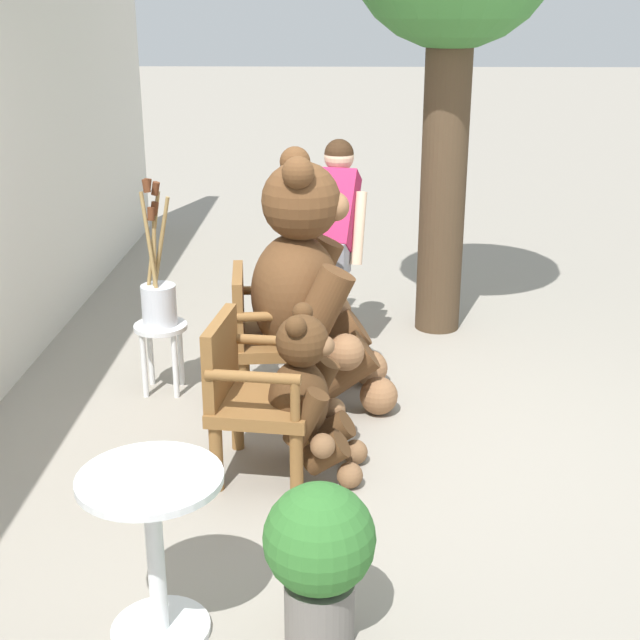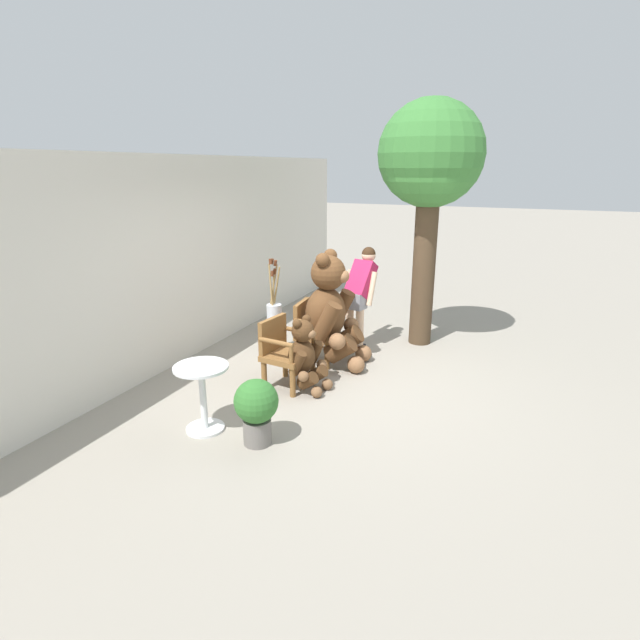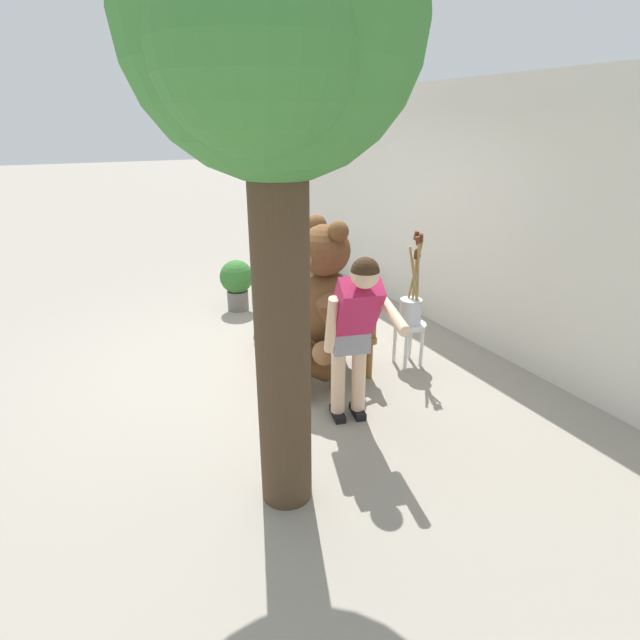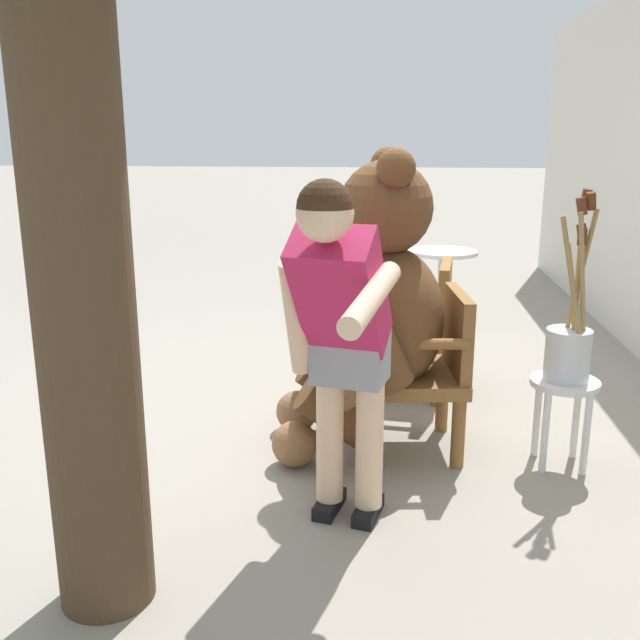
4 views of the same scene
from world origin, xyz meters
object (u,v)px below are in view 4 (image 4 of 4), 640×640
Objects in this scene: brush_bucket at (570,341)px; potted_plant at (364,287)px; white_stool at (563,400)px; wooden_chair_left at (417,323)px; teddy_bear_large at (374,308)px; wooden_chair_right at (424,366)px; round_side_table at (442,283)px; person_visitor at (342,328)px; teddy_bear_small at (372,322)px.

potted_plant is (-2.37, -1.08, -0.27)m from brush_bucket.
white_stool is 2.60m from potted_plant.
brush_bucket is 2.62m from potted_plant.
teddy_bear_large reaches higher than wooden_chair_left.
wooden_chair_left is 1.24m from white_stool.
wooden_chair_right is 1.87× the size of white_stool.
white_stool is 0.31m from brush_bucket.
white_stool is 2.39m from round_side_table.
brush_bucket is 1.31× the size of round_side_table.
potted_plant is (-3.07, -0.00, -0.50)m from person_visitor.
wooden_chair_right is (0.88, 0.00, 0.00)m from wooden_chair_left.
potted_plant is (-0.01, -0.64, -0.05)m from round_side_table.
potted_plant is at bearing -155.50° from white_stool.
wooden_chair_left is 0.57× the size of person_visitor.
potted_plant is at bearing -163.90° from wooden_chair_left.
teddy_bear_large reaches higher than potted_plant.
wooden_chair_left is 1.83m from person_visitor.
wooden_chair_right is 1.19× the size of round_side_table.
teddy_bear_large is 2.31m from round_side_table.
round_side_table is 0.64m from potted_plant.
teddy_bear_small is 1.45m from brush_bucket.
teddy_bear_large is at bearing -13.15° from round_side_table.
round_side_table is (-2.36, -0.44, -0.22)m from brush_bucket.
brush_bucket is at bearing 34.01° from wooden_chair_left.
brush_bucket reaches higher than round_side_table.
teddy_bear_large is at bearing -97.77° from brush_bucket.
round_side_table is at bearing 88.88° from potted_plant.
teddy_bear_small is at bearing -136.55° from white_stool.
round_side_table is (-2.35, -0.44, 0.09)m from white_stool.
teddy_bear_small is at bearing -92.69° from wooden_chair_left.
person_visitor is at bearing -56.73° from brush_bucket.
round_side_table is (-2.21, 0.25, -0.01)m from wooden_chair_right.
teddy_bear_small is at bearing 4.15° from potted_plant.
person_visitor is 1.31m from brush_bucket.
person_visitor is 1.40m from white_stool.
teddy_bear_large reaches higher than teddy_bear_small.
round_side_table reaches higher than potted_plant.
teddy_bear_small reaches higher than round_side_table.
person_visitor is 2.08× the size of round_side_table.
round_side_table is at bearing 168.23° from person_visitor.
teddy_bear_small is at bearing 176.93° from person_visitor.
wooden_chair_right is 0.54× the size of teddy_bear_large.
wooden_chair_right reaches higher than round_side_table.
person_visitor is 1.59× the size of brush_bucket.
person_visitor is (1.73, -0.38, 0.44)m from wooden_chair_left.
teddy_bear_small reaches higher than white_stool.
round_side_table is at bearing 169.20° from wooden_chair_left.
teddy_bear_small is 1.37× the size of potted_plant.
round_side_table is (-2.22, 0.52, -0.33)m from teddy_bear_large.
wooden_chair_left is 0.93× the size of teddy_bear_small.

